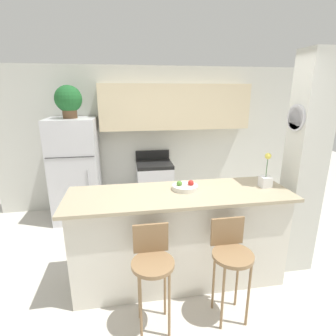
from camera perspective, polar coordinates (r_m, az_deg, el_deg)
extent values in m
plane|color=beige|center=(3.37, 2.33, -22.61)|extent=(14.00, 14.00, 0.00)
cube|color=silver|center=(4.89, -2.83, 6.38)|extent=(5.60, 0.06, 2.55)
cube|color=beige|center=(4.69, 1.65, 13.18)|extent=(2.61, 0.32, 0.77)
cube|color=silver|center=(4.68, -3.39, 9.18)|extent=(0.61, 0.28, 0.12)
cube|color=silver|center=(3.40, 27.53, 0.04)|extent=(0.36, 0.32, 2.55)
cylinder|color=silver|center=(3.19, 26.08, 9.80)|extent=(0.02, 0.29, 0.29)
cylinder|color=white|center=(3.19, 26.00, 9.81)|extent=(0.01, 0.25, 0.25)
cube|color=silver|center=(3.07, 2.44, -15.04)|extent=(2.29, 0.65, 1.04)
cube|color=tan|center=(2.83, 2.57, -5.71)|extent=(2.41, 0.77, 0.04)
cube|color=silver|center=(4.71, -19.12, -3.64)|extent=(0.75, 0.70, 1.16)
cube|color=silver|center=(4.51, -20.13, 6.66)|extent=(0.75, 0.70, 0.55)
cube|color=#333333|center=(4.22, -20.60, 2.18)|extent=(0.72, 0.01, 0.01)
cylinder|color=#B2B2B7|center=(4.32, -16.78, -4.43)|extent=(0.02, 0.02, 0.64)
cube|color=silver|center=(4.78, -2.94, -4.44)|extent=(0.62, 0.59, 0.85)
cube|color=black|center=(4.64, -3.02, 0.82)|extent=(0.62, 0.59, 0.06)
cube|color=black|center=(4.88, -3.41, 2.91)|extent=(0.62, 0.04, 0.16)
cube|color=black|center=(4.49, -2.51, -5.27)|extent=(0.37, 0.01, 0.27)
cylinder|color=olive|center=(2.42, -3.31, -20.12)|extent=(0.38, 0.38, 0.03)
cube|color=olive|center=(2.46, -3.79, -14.96)|extent=(0.32, 0.02, 0.28)
cylinder|color=olive|center=(2.55, -5.94, -28.34)|extent=(0.02, 0.02, 0.67)
cylinder|color=olive|center=(2.56, 0.27, -27.83)|extent=(0.02, 0.02, 0.67)
cylinder|color=olive|center=(2.73, -6.32, -24.72)|extent=(0.02, 0.02, 0.67)
cylinder|color=olive|center=(2.74, -0.68, -24.29)|extent=(0.02, 0.02, 0.67)
cylinder|color=olive|center=(2.58, 13.94, -18.01)|extent=(0.38, 0.38, 0.03)
cube|color=olive|center=(2.62, 12.78, -13.26)|extent=(0.32, 0.02, 0.28)
cylinder|color=olive|center=(2.67, 11.81, -26.12)|extent=(0.02, 0.02, 0.67)
cylinder|color=olive|center=(2.75, 17.09, -25.01)|extent=(0.02, 0.02, 0.67)
cylinder|color=olive|center=(2.84, 9.90, -22.92)|extent=(0.02, 0.02, 0.67)
cylinder|color=olive|center=(2.92, 14.82, -22.02)|extent=(0.02, 0.02, 0.67)
cylinder|color=brown|center=(4.47, -20.57, 11.02)|extent=(0.22, 0.22, 0.14)
sphere|color=#1E5B28|center=(4.45, -20.87, 13.90)|extent=(0.41, 0.41, 0.41)
cube|color=white|center=(3.17, 20.41, -2.82)|extent=(0.12, 0.12, 0.12)
cylinder|color=#386633|center=(3.12, 20.72, 0.12)|extent=(0.01, 0.01, 0.22)
sphere|color=#DBCC4C|center=(3.09, 20.96, 2.45)|extent=(0.07, 0.07, 0.07)
cylinder|color=silver|center=(2.91, 3.73, -4.21)|extent=(0.29, 0.29, 0.05)
sphere|color=red|center=(2.90, 4.99, -3.29)|extent=(0.07, 0.07, 0.07)
sphere|color=#4C7F2D|center=(2.89, 2.48, -3.40)|extent=(0.06, 0.06, 0.06)
cylinder|color=#59595B|center=(4.56, -11.66, -9.06)|extent=(0.28, 0.28, 0.38)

